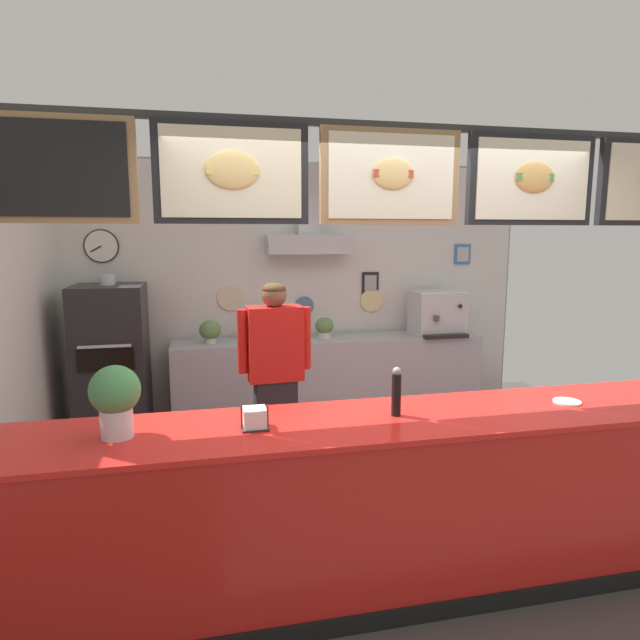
{
  "coord_description": "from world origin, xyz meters",
  "views": [
    {
      "loc": [
        -1.07,
        -3.23,
        2.0
      ],
      "look_at": [
        -0.2,
        0.74,
        1.35
      ],
      "focal_mm": 30.25,
      "sensor_mm": 36.0,
      "label": 1
    }
  ],
  "objects": [
    {
      "name": "ground_plane",
      "position": [
        0.0,
        0.0,
        0.0
      ],
      "size": [
        6.38,
        6.38,
        0.0
      ],
      "primitive_type": "plane",
      "color": "#3F3A38"
    },
    {
      "name": "back_wall_assembly",
      "position": [
        0.0,
        2.44,
        1.49
      ],
      "size": [
        5.05,
        3.01,
        2.77
      ],
      "color": "gray",
      "rests_on": "ground_plane"
    },
    {
      "name": "service_counter",
      "position": [
        0.0,
        -0.53,
        0.5
      ],
      "size": [
        4.32,
        0.71,
        1.01
      ],
      "color": "red",
      "rests_on": "ground_plane"
    },
    {
      "name": "back_prep_counter",
      "position": [
        0.24,
        2.26,
        0.45
      ],
      "size": [
        3.29,
        0.54,
        0.91
      ],
      "color": "#A3A5AD",
      "rests_on": "ground_plane"
    },
    {
      "name": "pizza_oven",
      "position": [
        -1.94,
        2.12,
        0.77
      ],
      "size": [
        0.65,
        0.7,
        1.63
      ],
      "color": "#232326",
      "rests_on": "ground_plane"
    },
    {
      "name": "shop_worker",
      "position": [
        -0.52,
        0.96,
        0.88
      ],
      "size": [
        0.59,
        0.25,
        1.63
      ],
      "rotation": [
        0.0,
        0.0,
        3.21
      ],
      "color": "#232328",
      "rests_on": "ground_plane"
    },
    {
      "name": "espresso_machine",
      "position": [
        1.46,
        2.23,
        1.14
      ],
      "size": [
        0.55,
        0.5,
        0.48
      ],
      "color": "silver",
      "rests_on": "back_prep_counter"
    },
    {
      "name": "potted_thyme",
      "position": [
        0.19,
        2.28,
        1.03
      ],
      "size": [
        0.2,
        0.2,
        0.22
      ],
      "color": "beige",
      "rests_on": "back_prep_counter"
    },
    {
      "name": "potted_basil",
      "position": [
        -1.01,
        2.24,
        1.04
      ],
      "size": [
        0.22,
        0.22,
        0.24
      ],
      "color": "beige",
      "rests_on": "back_prep_counter"
    },
    {
      "name": "potted_oregano",
      "position": [
        -0.57,
        2.3,
        1.04
      ],
      "size": [
        0.19,
        0.19,
        0.25
      ],
      "color": "#4C4C51",
      "rests_on": "back_prep_counter"
    },
    {
      "name": "basil_vase",
      "position": [
        -1.51,
        -0.52,
        1.21
      ],
      "size": [
        0.25,
        0.25,
        0.36
      ],
      "color": "silver",
      "rests_on": "service_counter"
    },
    {
      "name": "condiment_plate",
      "position": [
        1.04,
        -0.52,
        1.01
      ],
      "size": [
        0.16,
        0.16,
        0.01
      ],
      "color": "white",
      "rests_on": "service_counter"
    },
    {
      "name": "napkin_holder",
      "position": [
        -0.83,
        -0.54,
        1.06
      ],
      "size": [
        0.14,
        0.14,
        0.12
      ],
      "color": "#262628",
      "rests_on": "service_counter"
    },
    {
      "name": "pepper_grinder",
      "position": [
        -0.04,
        -0.51,
        1.14
      ],
      "size": [
        0.05,
        0.05,
        0.28
      ],
      "color": "black",
      "rests_on": "service_counter"
    }
  ]
}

